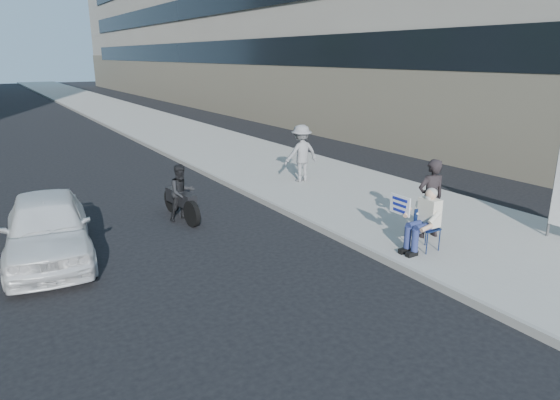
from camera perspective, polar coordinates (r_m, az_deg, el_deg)
ground at (r=8.38m, az=11.56°, el=-12.61°), size 160.00×160.00×0.00m
near_sidewalk at (r=27.15m, az=-11.69°, el=7.57°), size 5.00×120.00×0.15m
seated_protester at (r=10.43m, az=16.07°, el=-1.85°), size 0.83×1.12×1.31m
jogger at (r=15.69m, az=2.44°, el=5.35°), size 1.16×0.68×1.78m
pedestrian_woman at (r=11.23m, az=16.83°, el=0.16°), size 0.71×0.54×1.74m
white_sedan_near at (r=11.06m, az=-25.05°, el=-2.84°), size 2.07×4.12×1.35m
motorcycle at (r=12.67m, az=-11.16°, el=0.53°), size 0.75×2.05×1.42m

